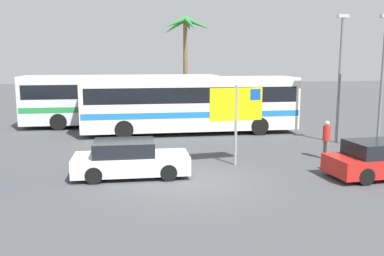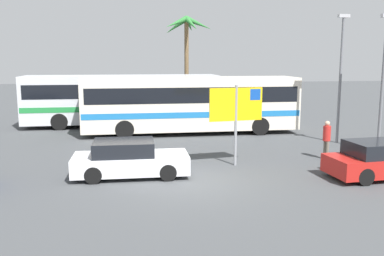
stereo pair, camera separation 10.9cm
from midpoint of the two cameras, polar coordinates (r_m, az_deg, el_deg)
ground at (r=14.53m, az=-0.55°, el=-7.49°), size 120.00×120.00×0.00m
bus_front_coach at (r=23.82m, az=-0.40°, el=3.55°), size 12.02×2.71×3.17m
bus_rear_coach at (r=26.91m, az=-9.66°, el=4.10°), size 12.02×2.71×3.17m
ferry_sign at (r=16.59m, az=5.99°, el=2.79°), size 2.19×0.36×3.20m
car_red at (r=16.56m, az=24.29°, el=-3.96°), size 4.18×1.98×1.32m
car_white at (r=15.34m, az=-8.69°, el=-4.23°), size 4.14×1.77×1.32m
pedestrian_by_bus at (r=18.59m, az=17.64°, el=-1.13°), size 0.32×0.32×1.64m
lamp_post_left_side at (r=22.21m, az=19.31°, el=7.01°), size 0.56×0.20×6.34m
lamp_post_right_side at (r=20.87m, az=24.30°, el=6.34°), size 0.56×0.20×6.16m
palm_tree_seaside at (r=31.90m, az=-1.02°, el=12.33°), size 3.70×3.72×7.33m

